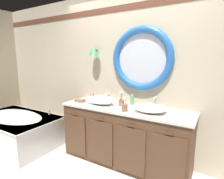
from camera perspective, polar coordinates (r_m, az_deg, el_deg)
name	(u,v)px	position (r m, az deg, el deg)	size (l,w,h in m)	color
ground_plane	(114,171)	(2.79, 0.66, -24.42)	(14.00, 14.00, 0.00)	silver
back_wall_assembly	(133,74)	(2.83, 6.82, 4.79)	(6.40, 0.26, 2.60)	beige
vanity_counter	(124,135)	(2.78, 3.89, -14.30)	(1.94, 0.60, 0.87)	brown
bathtub	(16,127)	(3.82, -28.28, -10.45)	(1.64, 0.97, 0.63)	white
sink_basin_left	(101,100)	(2.79, -3.54, -3.30)	(0.46, 0.46, 0.14)	white
sink_basin_right	(150,108)	(2.45, 12.11, -5.80)	(0.43, 0.43, 0.10)	white
faucet_set_left	(108,98)	(2.97, -1.17, -2.69)	(0.22, 0.15, 0.14)	silver
faucet_set_right	(155,104)	(2.65, 13.65, -4.37)	(0.22, 0.14, 0.17)	silver
toothbrush_holder_left	(121,102)	(2.71, 2.91, -3.97)	(0.09, 0.09, 0.22)	#996647
toothbrush_holder_right	(125,107)	(2.43, 4.02, -5.67)	(0.09, 0.09, 0.21)	#996647
soap_dispenser	(132,100)	(2.77, 6.35, -3.28)	(0.06, 0.06, 0.17)	#6BAD66
folded_hand_towel	(80,101)	(2.98, -10.10, -3.48)	(0.17, 0.10, 0.05)	#936B56
toiletry_basket	(92,98)	(3.13, -6.44, -2.61)	(0.14, 0.08, 0.11)	beige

